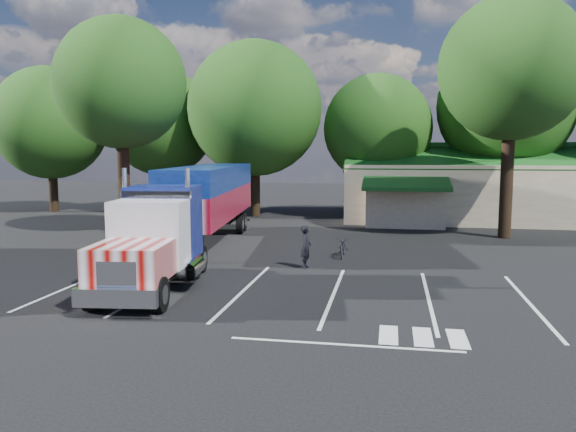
% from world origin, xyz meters
% --- Properties ---
extents(ground, '(120.00, 120.00, 0.00)m').
position_xyz_m(ground, '(0.00, 0.00, 0.00)').
color(ground, black).
rests_on(ground, ground).
extents(event_hall, '(24.20, 14.12, 5.55)m').
position_xyz_m(event_hall, '(13.74, 17.81, 2.21)').
color(event_hall, beige).
rests_on(event_hall, ground).
extents(tree_row_a, '(9.00, 9.00, 11.68)m').
position_xyz_m(tree_row_a, '(-22.00, 16.50, 7.16)').
color(tree_row_a, black).
rests_on(tree_row_a, ground).
extents(tree_row_b, '(8.40, 8.40, 11.35)m').
position_xyz_m(tree_row_b, '(-13.00, 17.80, 7.13)').
color(tree_row_b, black).
rests_on(tree_row_b, ground).
extents(tree_row_c, '(10.00, 10.00, 13.05)m').
position_xyz_m(tree_row_c, '(-5.00, 16.20, 8.04)').
color(tree_row_c, black).
rests_on(tree_row_c, ground).
extents(tree_row_d, '(8.00, 8.00, 10.60)m').
position_xyz_m(tree_row_d, '(4.00, 17.50, 6.58)').
color(tree_row_d, black).
rests_on(tree_row_d, ground).
extents(tree_row_e, '(9.60, 9.60, 12.90)m').
position_xyz_m(tree_row_e, '(13.00, 18.00, 8.09)').
color(tree_row_e, black).
rests_on(tree_row_e, ground).
extents(tree_near_left, '(7.60, 7.60, 12.65)m').
position_xyz_m(tree_near_left, '(-10.50, 6.00, 8.81)').
color(tree_near_left, black).
rests_on(tree_near_left, ground).
extents(tree_near_right, '(8.00, 8.00, 13.50)m').
position_xyz_m(tree_near_right, '(11.50, 8.50, 9.46)').
color(tree_near_right, black).
rests_on(tree_near_right, ground).
extents(semi_truck, '(5.00, 20.82, 4.33)m').
position_xyz_m(semi_truck, '(-4.11, 1.08, 2.45)').
color(semi_truck, black).
rests_on(semi_truck, ground).
extents(woman, '(0.44, 0.67, 1.81)m').
position_xyz_m(woman, '(1.60, -1.80, 0.91)').
color(woman, black).
rests_on(woman, ground).
extents(bicycle, '(0.66, 1.88, 0.98)m').
position_xyz_m(bicycle, '(2.94, 1.00, 0.49)').
color(bicycle, black).
rests_on(bicycle, ground).
extents(silver_sedan, '(4.87, 2.75, 1.52)m').
position_xyz_m(silver_sedan, '(5.16, 14.00, 0.76)').
color(silver_sedan, '#93969A').
rests_on(silver_sedan, ground).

